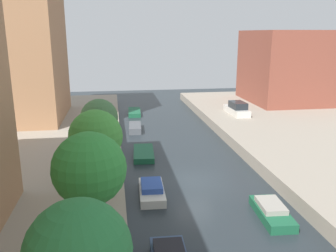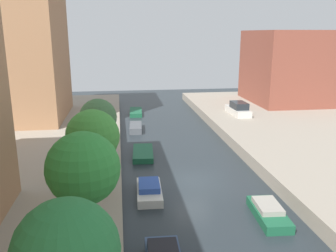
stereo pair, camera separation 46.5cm
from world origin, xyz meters
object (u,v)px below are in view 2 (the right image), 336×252
at_px(street_tree_2, 93,136).
at_px(moored_boat_left_2, 149,190).
at_px(street_tree_3, 98,118).
at_px(moored_boat_left_3, 143,153).
at_px(street_tree_1, 83,169).
at_px(moored_boat_left_4, 136,128).
at_px(parked_car, 238,109).
at_px(moored_boat_left_5, 136,112).
at_px(street_tree_0, 67,252).
at_px(apartment_tower_far, 12,33).
at_px(low_block_right, 289,67).
at_px(moored_boat_right_2, 269,212).

relative_size(street_tree_2, moored_boat_left_2, 1.35).
relative_size(street_tree_3, moored_boat_left_3, 1.10).
height_order(street_tree_1, moored_boat_left_4, street_tree_1).
height_order(parked_car, moored_boat_left_5, parked_car).
bearing_deg(parked_car, street_tree_2, -128.92).
distance_m(street_tree_0, moored_boat_left_5, 36.58).
bearing_deg(street_tree_1, street_tree_2, 90.00).
height_order(street_tree_0, street_tree_3, street_tree_0).
bearing_deg(moored_boat_left_4, parked_car, 8.81).
relative_size(apartment_tower_far, moored_boat_left_3, 4.39).
xyz_separation_m(street_tree_0, moored_boat_left_3, (3.43, 19.79, -4.06)).
bearing_deg(moored_boat_left_4, street_tree_3, -105.88).
bearing_deg(apartment_tower_far, moored_boat_left_3, -42.94).
height_order(moored_boat_left_2, moored_boat_left_3, moored_boat_left_2).
height_order(low_block_right, parked_car, low_block_right).
height_order(moored_boat_left_3, moored_boat_left_5, moored_boat_left_5).
xyz_separation_m(street_tree_1, moored_boat_left_3, (3.43, 14.56, -4.48)).
xyz_separation_m(moored_boat_left_3, moored_boat_left_4, (-0.21, 8.24, 0.10)).
relative_size(apartment_tower_far, moored_boat_right_2, 4.85).
bearing_deg(low_block_right, moored_boat_left_5, -178.03).
xyz_separation_m(apartment_tower_far, street_tree_1, (9.46, -26.56, -5.45)).
bearing_deg(moored_boat_left_2, street_tree_0, -105.27).
relative_size(street_tree_2, moored_boat_left_3, 1.20).
relative_size(street_tree_0, moored_boat_left_2, 1.30).
xyz_separation_m(street_tree_0, moored_boat_right_2, (9.75, 8.30, -3.95)).
height_order(street_tree_2, moored_boat_left_4, street_tree_2).
xyz_separation_m(low_block_right, moored_boat_right_2, (-14.79, -28.60, -5.44)).
relative_size(moored_boat_left_2, moored_boat_right_2, 0.98).
bearing_deg(street_tree_2, street_tree_1, -90.00).
xyz_separation_m(street_tree_2, parked_car, (15.26, 18.90, -2.82)).
relative_size(street_tree_1, moored_boat_left_5, 1.21).
bearing_deg(moored_boat_left_4, low_block_right, 22.58).
distance_m(moored_boat_left_4, moored_boat_right_2, 20.78).
bearing_deg(moored_boat_right_2, apartment_tower_far, 129.29).
distance_m(apartment_tower_far, moored_boat_right_2, 31.89).
xyz_separation_m(street_tree_0, street_tree_3, (0.00, 16.72, -0.09)).
relative_size(street_tree_2, moored_boat_right_2, 1.33).
height_order(street_tree_0, parked_car, street_tree_0).
distance_m(parked_car, moored_boat_left_3, 15.62).
bearing_deg(apartment_tower_far, street_tree_2, -65.53).
relative_size(street_tree_1, moored_boat_left_3, 1.27).
bearing_deg(street_tree_1, low_block_right, 52.23).
distance_m(low_block_right, moored_boat_left_4, 23.73).
bearing_deg(moored_boat_left_5, moored_boat_left_2, -90.83).
bearing_deg(street_tree_3, apartment_tower_far, 122.12).
distance_m(street_tree_1, moored_boat_left_2, 8.73).
distance_m(street_tree_0, street_tree_3, 16.72).
relative_size(street_tree_3, moored_boat_left_5, 1.05).
xyz_separation_m(apartment_tower_far, street_tree_3, (9.46, -15.07, -5.96)).
height_order(moored_boat_left_4, moored_boat_right_2, moored_boat_right_2).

